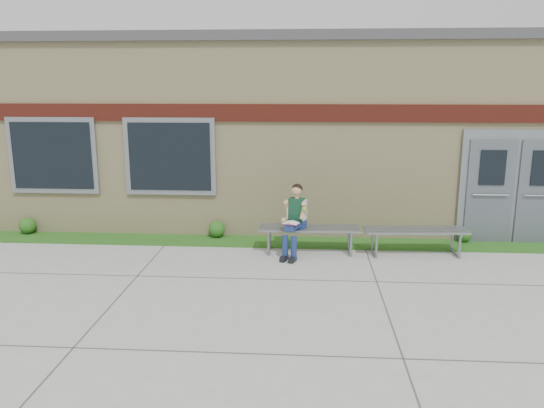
{
  "coord_description": "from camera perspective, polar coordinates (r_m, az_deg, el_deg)",
  "views": [
    {
      "loc": [
        -0.17,
        -7.77,
        3.16
      ],
      "look_at": [
        -0.8,
        1.7,
        1.01
      ],
      "focal_mm": 35.0,
      "sensor_mm": 36.0,
      "label": 1
    }
  ],
  "objects": [
    {
      "name": "shrub_east",
      "position": [
        11.5,
        19.96,
        -3.13
      ],
      "size": [
        0.29,
        0.29,
        0.29
      ],
      "primitive_type": "sphere",
      "color": "#244F15",
      "rests_on": "grass_strip"
    },
    {
      "name": "girl",
      "position": [
        9.88,
        2.46,
        -1.51
      ],
      "size": [
        0.52,
        0.82,
        1.35
      ],
      "rotation": [
        0.0,
        0.0,
        -0.31
      ],
      "color": "navy",
      "rests_on": "ground"
    },
    {
      "name": "shrub_west",
      "position": [
        12.55,
        -24.8,
        -2.12
      ],
      "size": [
        0.35,
        0.35,
        0.35
      ],
      "primitive_type": "sphere",
      "color": "#244F15",
      "rests_on": "grass_strip"
    },
    {
      "name": "school_building",
      "position": [
        13.8,
        4.56,
        8.32
      ],
      "size": [
        16.2,
        6.22,
        4.2
      ],
      "color": "beige",
      "rests_on": "ground"
    },
    {
      "name": "grass_strip",
      "position": [
        10.84,
        4.56,
        -4.18
      ],
      "size": [
        16.0,
        0.8,
        0.02
      ],
      "primitive_type": "cube",
      "color": "#244F15",
      "rests_on": "ground"
    },
    {
      "name": "shrub_mid",
      "position": [
        11.19,
        -5.96,
        -2.7
      ],
      "size": [
        0.34,
        0.34,
        0.34
      ],
      "primitive_type": "sphere",
      "color": "#244F15",
      "rests_on": "grass_strip"
    },
    {
      "name": "bench_right",
      "position": [
        10.37,
        15.19,
        -3.23
      ],
      "size": [
        1.95,
        0.64,
        0.5
      ],
      "rotation": [
        0.0,
        0.0,
        0.06
      ],
      "color": "slate",
      "rests_on": "ground"
    },
    {
      "name": "bench_left",
      "position": [
        10.16,
        4.05,
        -3.12
      ],
      "size": [
        1.94,
        0.58,
        0.5
      ],
      "rotation": [
        0.0,
        0.0,
        0.02
      ],
      "color": "slate",
      "rests_on": "ground"
    },
    {
      "name": "ground",
      "position": [
        8.39,
        4.75,
        -9.42
      ],
      "size": [
        80.0,
        80.0,
        0.0
      ],
      "primitive_type": "plane",
      "color": "#9E9E99",
      "rests_on": "ground"
    }
  ]
}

